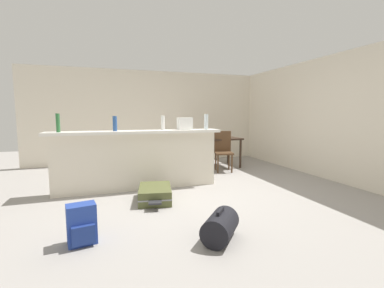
# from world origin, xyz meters

# --- Properties ---
(ground_plane) EXTENTS (13.00, 13.00, 0.05)m
(ground_plane) POSITION_xyz_m (0.00, 0.00, -0.03)
(ground_plane) COLOR gray
(wall_back) EXTENTS (6.60, 0.10, 2.50)m
(wall_back) POSITION_xyz_m (0.00, 3.05, 1.25)
(wall_back) COLOR silver
(wall_back) RESTS_ON ground_plane
(wall_right) EXTENTS (0.10, 6.00, 2.50)m
(wall_right) POSITION_xyz_m (3.05, 0.30, 1.25)
(wall_right) COLOR silver
(wall_right) RESTS_ON ground_plane
(partition_half_wall) EXTENTS (2.80, 0.20, 1.00)m
(partition_half_wall) POSITION_xyz_m (-0.75, 0.33, 0.50)
(partition_half_wall) COLOR silver
(partition_half_wall) RESTS_ON ground_plane
(bar_countertop) EXTENTS (2.96, 0.40, 0.05)m
(bar_countertop) POSITION_xyz_m (-0.75, 0.33, 1.02)
(bar_countertop) COLOR white
(bar_countertop) RESTS_ON partition_half_wall
(bottle_green) EXTENTS (0.06, 0.06, 0.30)m
(bottle_green) POSITION_xyz_m (-1.99, 0.30, 1.19)
(bottle_green) COLOR #2D6B38
(bottle_green) RESTS_ON bar_countertop
(bottle_blue) EXTENTS (0.07, 0.07, 0.25)m
(bottle_blue) POSITION_xyz_m (-1.13, 0.34, 1.17)
(bottle_blue) COLOR #284C89
(bottle_blue) RESTS_ON bar_countertop
(bottle_white) EXTENTS (0.06, 0.06, 0.26)m
(bottle_white) POSITION_xyz_m (-0.30, 0.36, 1.18)
(bottle_white) COLOR silver
(bottle_white) RESTS_ON bar_countertop
(bottle_clear) EXTENTS (0.07, 0.07, 0.28)m
(bottle_clear) POSITION_xyz_m (0.49, 0.25, 1.19)
(bottle_clear) COLOR silver
(bottle_clear) RESTS_ON bar_countertop
(grocery_bag) EXTENTS (0.26, 0.18, 0.22)m
(grocery_bag) POSITION_xyz_m (0.11, 0.37, 1.16)
(grocery_bag) COLOR silver
(grocery_bag) RESTS_ON bar_countertop
(dining_table) EXTENTS (1.10, 0.80, 0.74)m
(dining_table) POSITION_xyz_m (1.37, 1.76, 0.65)
(dining_table) COLOR #332319
(dining_table) RESTS_ON ground_plane
(dining_chair_near_partition) EXTENTS (0.49, 0.49, 0.93)m
(dining_chair_near_partition) POSITION_xyz_m (1.32, 1.28, 0.52)
(dining_chair_near_partition) COLOR #4C331E
(dining_chair_near_partition) RESTS_ON ground_plane
(suitcase_flat_olive) EXTENTS (0.61, 0.87, 0.22)m
(suitcase_flat_olive) POSITION_xyz_m (-0.59, -0.37, 0.11)
(suitcase_flat_olive) COLOR #51562D
(suitcase_flat_olive) RESTS_ON ground_plane
(backpack_blue) EXTENTS (0.31, 0.28, 0.42)m
(backpack_blue) POSITION_xyz_m (-1.55, -1.49, 0.20)
(backpack_blue) COLOR #233D93
(backpack_blue) RESTS_ON ground_plane
(duffel_bag_black) EXTENTS (0.54, 0.56, 0.34)m
(duffel_bag_black) POSITION_xyz_m (-0.17, -1.86, 0.15)
(duffel_bag_black) COLOR black
(duffel_bag_black) RESTS_ON ground_plane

